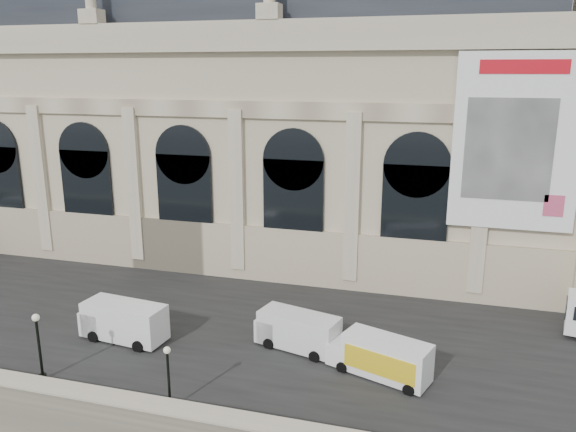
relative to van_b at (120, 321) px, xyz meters
name	(u,v)px	position (x,y,z in m)	size (l,w,h in m)	color
quay	(273,262)	(2.77, 26.35, -4.37)	(160.00, 70.00, 6.00)	gray
street	(191,312)	(2.77, 5.35, -1.34)	(160.00, 24.00, 0.06)	#2D2D2D
parapet	(85,401)	(2.77, -8.05, -0.75)	(160.00, 1.40, 1.21)	gray
museum	(203,115)	(-3.21, 22.21, 12.35)	(69.00, 18.70, 29.10)	beige
van_b	(120,321)	(0.00, 0.00, 0.00)	(6.24, 3.01, 2.68)	white
van_c	(294,330)	(11.90, 2.09, -0.09)	(5.96, 3.41, 2.50)	white
box_truck	(381,357)	(17.91, 0.00, -0.08)	(6.65, 3.96, 2.56)	white
lamp_left	(39,348)	(-1.62, -6.06, 0.79)	(0.44, 0.44, 4.34)	black
lamp_right	(169,379)	(7.21, -6.71, 0.53)	(0.39, 0.39, 3.82)	black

